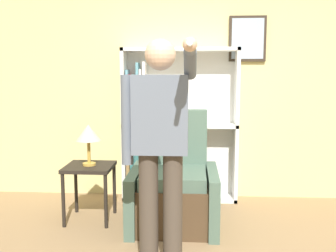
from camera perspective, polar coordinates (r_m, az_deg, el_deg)
name	(u,v)px	position (r m, az deg, el deg)	size (l,w,h in m)	color
wall_back	(199,82)	(4.77, 4.51, 6.38)	(8.00, 0.11, 2.80)	#DBCC84
bookcase	(166,131)	(4.68, -0.27, -0.75)	(1.36, 0.28, 1.80)	white
armchair	(174,189)	(4.00, 0.88, -9.10)	(0.86, 0.86, 1.13)	#4C3823
person_standing	(160,140)	(2.94, -1.16, -2.07)	(0.56, 0.78, 1.76)	#473D33
side_table	(90,174)	(4.13, -11.32, -6.84)	(0.48, 0.48, 0.58)	black
table_lamp	(88,134)	(4.05, -11.48, -1.18)	(0.26, 0.26, 0.42)	gold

